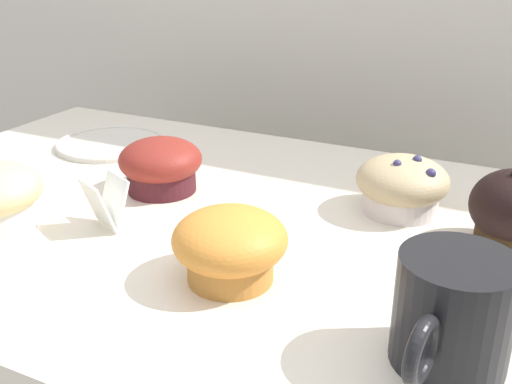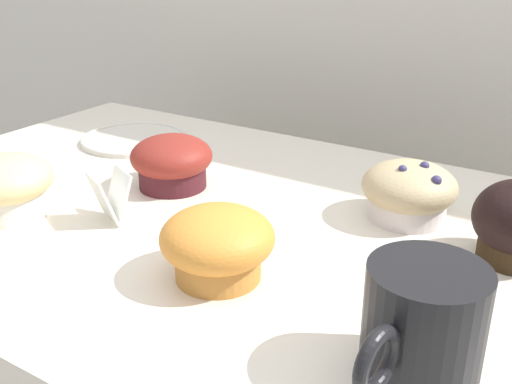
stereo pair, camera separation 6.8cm
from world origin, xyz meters
The scene contains 8 objects.
wall_back centered at (0.00, 0.60, 0.90)m, with size 3.20×0.10×1.80m, color beige.
muffin_front_center centered at (-0.10, 0.04, 0.93)m, with size 0.11×0.11×0.07m.
muffin_back_left centered at (0.09, -0.12, 0.93)m, with size 0.11×0.11×0.07m.
muffin_back_right centered at (-0.21, -0.14, 0.93)m, with size 0.11×0.11×0.07m.
muffin_front_right centered at (0.20, 0.11, 0.93)m, with size 0.11×0.11×0.08m.
coffee_cup centered at (0.30, -0.16, 0.94)m, with size 0.09×0.14×0.09m.
serving_plate centered at (-0.28, 0.15, 0.90)m, with size 0.17×0.17×0.01m.
price_card centered at (-0.09, -0.09, 0.92)m, with size 0.06×0.06×0.06m.
Camera 2 is at (0.40, -0.54, 1.20)m, focal length 42.00 mm.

